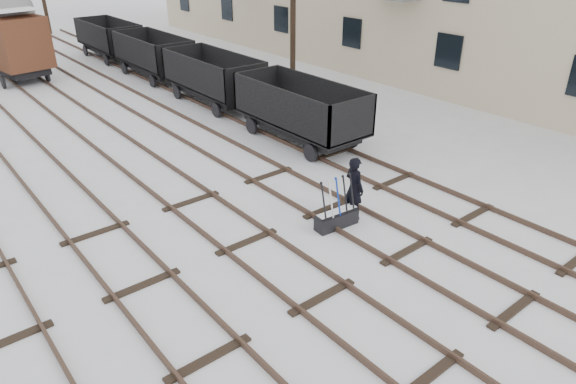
% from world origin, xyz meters
% --- Properties ---
extents(ground, '(120.00, 120.00, 0.00)m').
position_xyz_m(ground, '(0.00, 0.00, 0.00)').
color(ground, white).
rests_on(ground, ground).
extents(tracks, '(13.90, 52.00, 0.16)m').
position_xyz_m(tracks, '(-0.00, 13.67, 0.07)').
color(tracks, black).
rests_on(tracks, ground).
extents(ground_frame, '(1.33, 0.53, 1.49)m').
position_xyz_m(ground_frame, '(2.47, 2.11, 0.28)').
color(ground_frame, black).
rests_on(ground_frame, ground).
extents(worker, '(0.50, 0.72, 1.89)m').
position_xyz_m(worker, '(3.22, 2.21, 0.94)').
color(worker, black).
rests_on(worker, ground).
extents(freight_wagon_a, '(2.30, 5.74, 2.34)m').
position_xyz_m(freight_wagon_a, '(6.00, 7.89, 0.90)').
color(freight_wagon_a, black).
rests_on(freight_wagon_a, ground).
extents(freight_wagon_b, '(2.30, 5.74, 2.34)m').
position_xyz_m(freight_wagon_b, '(6.00, 14.29, 0.90)').
color(freight_wagon_b, black).
rests_on(freight_wagon_b, ground).
extents(freight_wagon_c, '(2.30, 5.74, 2.34)m').
position_xyz_m(freight_wagon_c, '(6.00, 20.69, 0.90)').
color(freight_wagon_c, black).
rests_on(freight_wagon_c, ground).
extents(freight_wagon_d, '(2.30, 5.74, 2.34)m').
position_xyz_m(freight_wagon_d, '(6.00, 27.09, 0.90)').
color(freight_wagon_d, black).
rests_on(freight_wagon_d, ground).
extents(box_van_wagon, '(3.42, 5.44, 3.89)m').
position_xyz_m(box_van_wagon, '(-0.21, 25.21, 2.27)').
color(box_van_wagon, black).
rests_on(box_van_wagon, ground).
extents(tree_near, '(0.30, 0.30, 5.94)m').
position_xyz_m(tree_near, '(11.45, 14.95, 2.97)').
color(tree_near, black).
rests_on(tree_near, ground).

